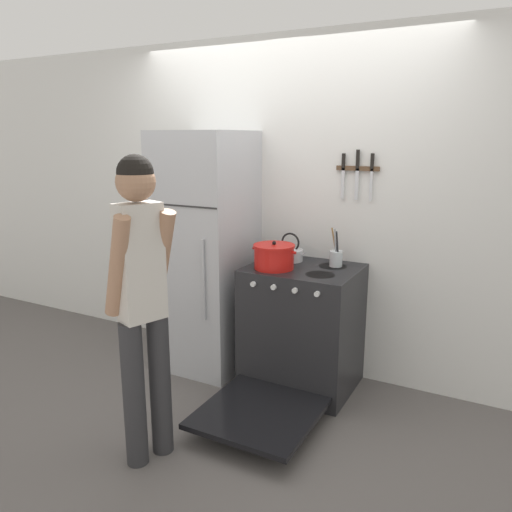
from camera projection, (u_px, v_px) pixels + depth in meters
name	position (u px, v px, depth m)	size (l,w,h in m)	color
ground_plane	(282.00, 359.00, 4.16)	(14.00, 14.00, 0.00)	#5B5654
wall_back	(286.00, 207.00, 3.89)	(10.00, 0.06, 2.55)	silver
refrigerator	(206.00, 253.00, 3.90)	(0.64, 0.68, 1.86)	#B7BABF
stove_range	(300.00, 329.00, 3.62)	(0.77, 1.36, 0.91)	#232326
dutch_oven_pot	(274.00, 256.00, 3.49)	(0.33, 0.29, 0.20)	red
tea_kettle	(290.00, 253.00, 3.71)	(0.23, 0.19, 0.21)	silver
utensil_jar	(336.00, 257.00, 3.55)	(0.09, 0.09, 0.28)	silver
person	(142.00, 295.00, 2.68)	(0.36, 0.41, 1.73)	#2D2D30
wall_knife_strip	(358.00, 168.00, 3.51)	(0.31, 0.03, 0.35)	brown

